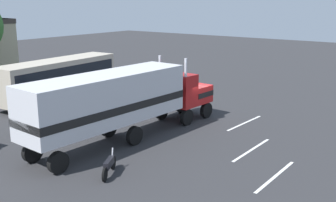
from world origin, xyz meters
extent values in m
plane|color=#2D2D30|center=(0.00, 0.00, 0.00)|extent=(120.00, 120.00, 0.00)
cube|color=silver|center=(1.07, -3.50, 0.01)|extent=(4.40, 0.39, 0.01)
cube|color=silver|center=(-3.36, -6.12, 0.01)|extent=(4.40, 0.19, 0.01)
cube|color=silver|center=(-5.95, -8.58, 0.01)|extent=(4.40, 0.19, 0.01)
cube|color=#B21919|center=(0.40, 0.41, 1.70)|extent=(1.93, 2.59, 1.20)
cube|color=#B21919|center=(-1.20, 0.50, 2.20)|extent=(1.53, 2.57, 2.20)
cube|color=silver|center=(1.34, 0.36, 1.70)|extent=(0.19, 2.10, 1.08)
cube|color=black|center=(0.40, 0.41, 1.76)|extent=(1.93, 2.63, 0.36)
cylinder|color=silver|center=(-1.69, 1.63, 2.80)|extent=(0.18, 0.18, 3.40)
cylinder|color=silver|center=(-1.81, -0.57, 2.80)|extent=(0.18, 0.18, 3.40)
cube|color=silver|center=(-7.54, 0.84, 2.75)|extent=(10.63, 3.16, 2.80)
cube|color=black|center=(-7.54, 0.84, 2.33)|extent=(10.63, 3.20, 0.44)
cylinder|color=silver|center=(-0.71, 1.78, 0.95)|extent=(1.33, 0.71, 0.64)
cylinder|color=black|center=(0.76, 1.50, 0.55)|extent=(1.11, 0.36, 1.10)
cylinder|color=black|center=(0.64, -0.70, 0.55)|extent=(1.11, 0.36, 1.10)
cylinder|color=black|center=(-1.54, 1.62, 0.55)|extent=(1.11, 0.36, 1.10)
cylinder|color=black|center=(-1.66, -0.58, 0.55)|extent=(1.11, 0.36, 1.10)
cylinder|color=black|center=(-6.48, 1.89, 0.55)|extent=(1.11, 0.36, 1.10)
cylinder|color=black|center=(-6.60, -0.31, 0.55)|extent=(1.11, 0.36, 1.10)
cylinder|color=black|center=(-11.72, 2.17, 0.55)|extent=(1.11, 0.36, 1.10)
cylinder|color=black|center=(-11.84, -0.03, 0.55)|extent=(1.11, 0.36, 1.10)
cylinder|color=#2D3347|center=(-7.29, 3.11, 0.41)|extent=(0.18, 0.18, 0.82)
cylinder|color=#2D3347|center=(-7.44, 3.12, 0.41)|extent=(0.18, 0.18, 0.82)
cylinder|color=#333338|center=(-7.36, 3.11, 1.11)|extent=(0.34, 0.34, 0.58)
sphere|color=tan|center=(-7.36, 3.11, 1.51)|extent=(0.23, 0.23, 0.23)
cube|color=black|center=(-7.35, 3.31, 1.14)|extent=(0.27, 0.18, 0.36)
cube|color=#BFB29E|center=(-2.23, 11.70, 1.95)|extent=(11.15, 3.29, 2.90)
cube|color=black|center=(-2.23, 11.70, 2.53)|extent=(10.49, 3.29, 0.90)
cylinder|color=black|center=(1.78, 13.10, 0.50)|extent=(1.02, 0.35, 1.00)
cylinder|color=black|center=(1.94, 10.86, 0.50)|extent=(1.02, 0.35, 1.00)
cylinder|color=black|center=(-6.00, 12.57, 0.50)|extent=(1.02, 0.35, 1.00)
cylinder|color=black|center=(-5.85, 10.33, 0.50)|extent=(1.02, 0.35, 1.00)
cylinder|color=black|center=(-9.88, -1.77, 0.33)|extent=(0.63, 0.40, 0.66)
cylinder|color=black|center=(-11.16, -2.46, 0.33)|extent=(0.63, 0.40, 0.66)
cube|color=black|center=(-10.52, -2.12, 0.61)|extent=(1.08, 0.74, 0.36)
cylinder|color=silver|center=(-9.97, -1.82, 0.78)|extent=(0.28, 0.20, 0.69)
camera|label=1|loc=(-23.53, -15.30, 8.19)|focal=44.07mm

